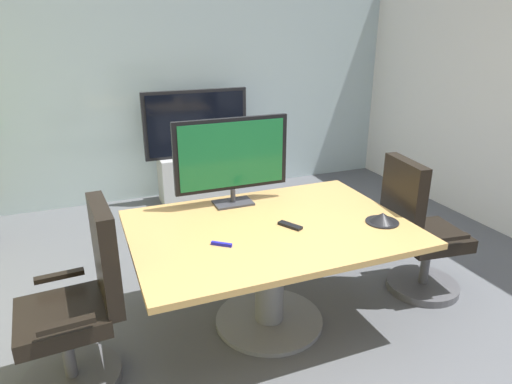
# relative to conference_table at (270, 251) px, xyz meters

# --- Properties ---
(ground_plane) EXTENTS (7.30, 7.30, 0.00)m
(ground_plane) POSITION_rel_conference_table_xyz_m (-0.02, -0.27, -0.56)
(ground_plane) COLOR #515459
(wall_back_glass_partition) EXTENTS (5.68, 0.10, 2.63)m
(wall_back_glass_partition) POSITION_rel_conference_table_xyz_m (-0.02, 2.88, 0.75)
(wall_back_glass_partition) COLOR #9EB2B7
(wall_back_glass_partition) RESTS_ON ground
(conference_table) EXTENTS (1.80, 1.27, 0.75)m
(conference_table) POSITION_rel_conference_table_xyz_m (0.00, 0.00, 0.00)
(conference_table) COLOR #B2894C
(conference_table) RESTS_ON ground
(office_chair_left) EXTENTS (0.61, 0.59, 1.09)m
(office_chair_left) POSITION_rel_conference_table_xyz_m (-1.21, -0.10, -0.11)
(office_chair_left) COLOR #4C4C51
(office_chair_left) RESTS_ON ground
(office_chair_right) EXTENTS (0.62, 0.60, 1.09)m
(office_chair_right) POSITION_rel_conference_table_xyz_m (1.21, -0.05, -0.11)
(office_chair_right) COLOR #4C4C51
(office_chair_right) RESTS_ON ground
(tv_monitor) EXTENTS (0.84, 0.18, 0.64)m
(tv_monitor) POSITION_rel_conference_table_xyz_m (-0.10, 0.46, 0.55)
(tv_monitor) COLOR #333338
(tv_monitor) RESTS_ON conference_table
(wall_display_unit) EXTENTS (1.20, 0.36, 1.31)m
(wall_display_unit) POSITION_rel_conference_table_xyz_m (0.17, 2.52, -0.12)
(wall_display_unit) COLOR #B7BABC
(wall_display_unit) RESTS_ON ground
(conference_phone) EXTENTS (0.22, 0.22, 0.07)m
(conference_phone) POSITION_rel_conference_table_xyz_m (0.71, -0.23, 0.22)
(conference_phone) COLOR black
(conference_phone) RESTS_ON conference_table
(remote_control) EXTENTS (0.12, 0.17, 0.02)m
(remote_control) POSITION_rel_conference_table_xyz_m (0.11, -0.06, 0.20)
(remote_control) COLOR black
(remote_control) RESTS_ON conference_table
(whiteboard_marker) EXTENTS (0.11, 0.10, 0.02)m
(whiteboard_marker) POSITION_rel_conference_table_xyz_m (-0.38, -0.15, 0.20)
(whiteboard_marker) COLOR #1919A5
(whiteboard_marker) RESTS_ON conference_table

